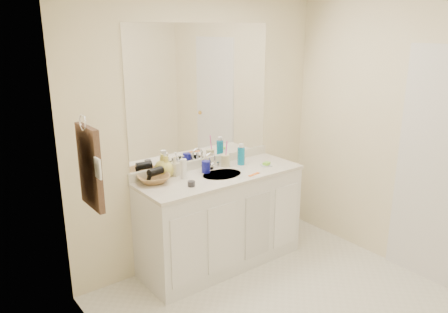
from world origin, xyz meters
The scene contains 27 objects.
wall_back centered at (0.00, 1.30, 1.20)m, with size 2.60×0.02×2.40m, color #F8ECC2.
wall_left centered at (-1.30, 0.00, 1.20)m, with size 0.02×2.60×2.40m, color #F8ECC2.
wall_right centered at (1.30, 0.00, 1.20)m, with size 0.02×2.60×2.40m, color #F8ECC2.
vanity_cabinet centered at (0.00, 1.02, 0.42)m, with size 1.50×0.55×0.85m, color white.
countertop centered at (0.00, 1.02, 0.86)m, with size 1.52×0.57×0.03m, color silver.
backsplash centered at (0.00, 1.29, 0.92)m, with size 1.52×0.03×0.08m, color silver.
sink_basin centered at (0.00, 1.00, 0.87)m, with size 0.37×0.37×0.02m, color beige.
faucet centered at (0.00, 1.18, 0.94)m, with size 0.02×0.02×0.11m, color silver.
mirror centered at (0.00, 1.29, 1.56)m, with size 1.48×0.01×1.20m, color white.
blue_mug centered at (-0.08, 1.13, 0.93)m, with size 0.08×0.08×0.11m, color navy.
tan_cup centered at (0.16, 1.17, 0.93)m, with size 0.08×0.08×0.11m, color beige.
toothbrush centered at (0.17, 1.17, 1.03)m, with size 0.01×0.01×0.19m, color #ED3EB2.
mouthwash_bottle centered at (0.31, 1.12, 0.96)m, with size 0.07×0.07×0.16m, color #0E7CAC.
soap_dish centered at (0.47, 0.94, 0.89)m, with size 0.09×0.07×0.01m, color silver.
green_soap centered at (0.47, 0.94, 0.90)m, with size 0.07×0.05×0.02m, color #87E036.
orange_comb centered at (0.22, 0.82, 0.88)m, with size 0.14×0.03×0.01m, color orange.
dark_jar centered at (-0.38, 0.91, 0.90)m, with size 0.06×0.06×0.04m, color #2B2A30.
extra_white_bottle centered at (-0.32, 1.12, 0.97)m, with size 0.05×0.05×0.17m, color white.
soap_bottle_white centered at (-0.27, 1.24, 0.96)m, with size 0.06×0.06×0.17m, color white.
soap_bottle_cream centered at (-0.34, 1.22, 0.97)m, with size 0.08×0.08×0.17m, color beige.
soap_bottle_yellow centered at (-0.42, 1.25, 0.97)m, with size 0.14×0.14×0.18m, color #D8CD54.
wicker_basket centered at (-0.58, 1.19, 0.91)m, with size 0.27×0.27×0.07m, color olive.
hair_dryer centered at (-0.56, 1.19, 0.97)m, with size 0.07×0.07×0.14m, color black.
towel_ring centered at (-1.27, 0.77, 1.55)m, with size 0.11×0.11×0.01m, color silver.
hand_towel centered at (-1.25, 0.77, 1.25)m, with size 0.04×0.32×0.55m, color #34241B.
switch_plate centered at (-1.27, 0.57, 1.30)m, with size 0.01×0.09×0.13m, color white.
door centered at (1.29, -0.30, 1.00)m, with size 0.02×0.82×2.00m, color white.
Camera 1 is at (-2.19, -1.90, 2.13)m, focal length 35.00 mm.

